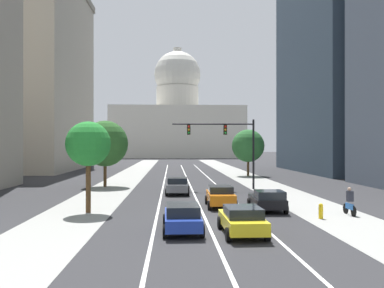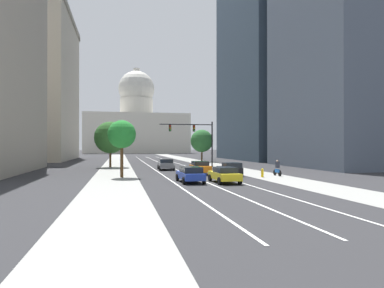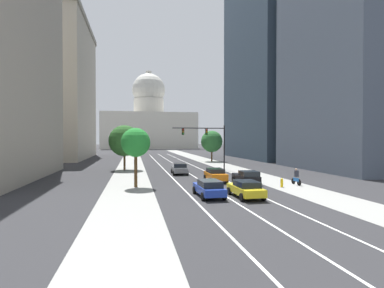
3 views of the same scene
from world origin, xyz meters
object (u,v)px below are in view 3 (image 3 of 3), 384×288
Objects in this scene: car_black at (247,177)px; street_tree_near_left at (136,143)px; capitol_building at (149,123)px; car_gray at (179,168)px; fire_hydrant at (282,183)px; street_tree_mid_left at (124,141)px; car_yellow at (246,189)px; traffic_signal_mast at (208,138)px; street_tree_far_right at (212,141)px; car_blue at (209,188)px; cyclist at (296,177)px; car_orange at (215,175)px.

street_tree_near_left is at bearing 92.39° from car_black.
street_tree_near_left is at bearing -93.41° from capitol_building.
capitol_building is 10.13× the size of car_gray.
fire_hydrant is 0.13× the size of street_tree_mid_left.
car_black reaches higher than car_yellow.
traffic_signal_mast is at bearing 51.97° from street_tree_near_left.
car_yellow is 39.09m from street_tree_far_right.
street_tree_near_left is 16.96m from street_tree_mid_left.
traffic_signal_mast is at bearing -88.14° from capitol_building.
street_tree_mid_left is (-7.42, 23.13, 3.72)m from car_blue.
car_blue is 8.52m from car_black.
street_tree_far_right is (8.62, -90.97, -8.39)m from capitol_building.
traffic_signal_mast is (2.09, 20.87, 4.19)m from car_yellow.
cyclist is at bearing -67.65° from car_blue.
car_orange is 4.57× the size of fire_hydrant.
fire_hydrant is (8.19, -12.89, -0.30)m from car_gray.
car_gray is 2.56× the size of cyclist.
cyclist is 26.04m from street_tree_mid_left.
car_black is 31.59m from street_tree_far_right.
street_tree_mid_left is at bearing 166.00° from traffic_signal_mast.
traffic_signal_mast is (2.09, 11.65, 4.15)m from car_orange.
street_tree_mid_left is (-15.60, 19.78, 4.00)m from fire_hydrant.
car_black is 0.99× the size of car_orange.
street_tree_far_right reaches higher than car_blue.
street_tree_far_right is (1.86, 34.08, 3.74)m from fire_hydrant.
car_gray reaches higher than car_yellow.
cyclist is (2.19, 1.11, 0.39)m from fire_hydrant.
car_orange reaches higher than car_gray.
capitol_building is 6.53× the size of street_tree_mid_left.
street_tree_mid_left is at bearing 22.38° from car_yellow.
traffic_signal_mast reaches higher than car_orange.
car_yellow is 0.67× the size of street_tree_far_right.
car_black is 3.52m from car_orange.
capitol_building reaches higher than fire_hydrant.
car_blue is 1.07× the size of car_orange.
street_tree_mid_left is 22.58m from street_tree_far_right.
capitol_building reaches higher than cyclist.
car_yellow is 9.20m from cyclist.
car_yellow is 0.98× the size of car_gray.
car_gray is 0.68× the size of street_tree_far_right.
car_black is 0.71× the size of street_tree_near_left.
car_black is 12.11m from street_tree_near_left.
capitol_building is 49.08× the size of fire_hydrant.
car_blue is 11.30m from cyclist.
cyclist is 16.70m from street_tree_near_left.
traffic_signal_mast reaches higher than street_tree_near_left.
cyclist is 0.29× the size of street_tree_near_left.
street_tree_near_left is (-16.23, 1.78, 3.51)m from cyclist.
car_yellow is at bearing -89.37° from capitol_building.
fire_hydrant is at bearing -93.13° from street_tree_far_right.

